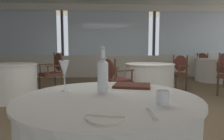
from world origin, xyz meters
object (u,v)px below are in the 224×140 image
(dining_chair_2_1, at_px, (203,63))
(dining_chair_1_1, at_px, (177,70))
(wine_glass, at_px, (64,69))
(dining_chair_1_0, at_px, (114,77))
(water_tumbler, at_px, (163,98))
(dining_chair_0_1, at_px, (54,69))
(side_plate, at_px, (105,118))
(water_bottle, at_px, (103,74))
(menu_book, at_px, (132,85))

(dining_chair_2_1, bearing_deg, dining_chair_1_1, -29.63)
(wine_glass, distance_m, dining_chair_1_0, 2.46)
(water_tumbler, distance_m, dining_chair_0_1, 4.17)
(dining_chair_2_1, bearing_deg, side_plate, -22.46)
(wine_glass, bearing_deg, dining_chair_1_1, 57.39)
(water_bottle, bearing_deg, wine_glass, 170.02)
(wine_glass, bearing_deg, dining_chair_0_1, 104.44)
(water_bottle, height_order, wine_glass, water_bottle)
(side_plate, bearing_deg, water_bottle, 90.51)
(dining_chair_1_1, bearing_deg, side_plate, 33.11)
(side_plate, relative_size, wine_glass, 0.76)
(water_tumbler, relative_size, dining_chair_1_1, 0.09)
(water_tumbler, relative_size, dining_chair_1_0, 0.09)
(dining_chair_1_1, height_order, dining_chair_2_1, dining_chair_2_1)
(side_plate, height_order, water_bottle, water_bottle)
(menu_book, relative_size, dining_chair_1_0, 0.32)
(water_bottle, height_order, water_tumbler, water_bottle)
(wine_glass, distance_m, dining_chair_2_1, 7.43)
(side_plate, height_order, wine_glass, wine_glass)
(dining_chair_1_0, relative_size, dining_chair_1_1, 0.97)
(water_tumbler, distance_m, dining_chair_1_1, 4.09)
(menu_book, xyz_separation_m, dining_chair_0_1, (-1.42, 3.35, -0.19))
(side_plate, height_order, dining_chair_2_1, dining_chair_2_1)
(side_plate, distance_m, dining_chair_1_1, 4.40)
(side_plate, xyz_separation_m, dining_chair_1_0, (0.24, 2.97, -0.23))
(dining_chair_1_0, bearing_deg, water_bottle, -127.25)
(water_bottle, xyz_separation_m, menu_book, (0.24, 0.20, -0.12))
(wine_glass, distance_m, water_tumbler, 0.73)
(dining_chair_0_1, relative_size, dining_chair_1_0, 1.11)
(wine_glass, height_order, dining_chair_2_1, wine_glass)
(water_tumbler, bearing_deg, dining_chair_0_1, 111.14)
(wine_glass, bearing_deg, side_plate, -64.60)
(wine_glass, xyz_separation_m, dining_chair_0_1, (-0.90, 3.50, -0.34))
(side_plate, bearing_deg, wine_glass, 115.40)
(water_bottle, relative_size, dining_chair_1_1, 0.35)
(wine_glass, relative_size, dining_chair_0_1, 0.22)
(wine_glass, xyz_separation_m, dining_chair_1_1, (2.16, 3.38, -0.37))
(dining_chair_2_1, bearing_deg, dining_chair_0_1, -55.12)
(dining_chair_0_1, distance_m, dining_chair_1_1, 3.07)
(dining_chair_0_1, xyz_separation_m, dining_chair_1_0, (1.42, -1.13, -0.05))
(side_plate, relative_size, dining_chair_1_0, 0.19)
(water_bottle, relative_size, dining_chair_2_1, 0.34)
(dining_chair_1_0, distance_m, dining_chair_2_1, 5.27)
(dining_chair_0_1, distance_m, dining_chair_2_1, 5.78)
(wine_glass, relative_size, dining_chair_1_1, 0.24)
(water_bottle, height_order, dining_chair_1_1, water_bottle)
(wine_glass, xyz_separation_m, water_tumbler, (0.60, -0.39, -0.12))
(menu_book, xyz_separation_m, dining_chair_1_0, (-0.00, 2.22, -0.24))
(menu_book, bearing_deg, wine_glass, -149.47)
(dining_chair_2_1, bearing_deg, wine_glass, -26.69)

